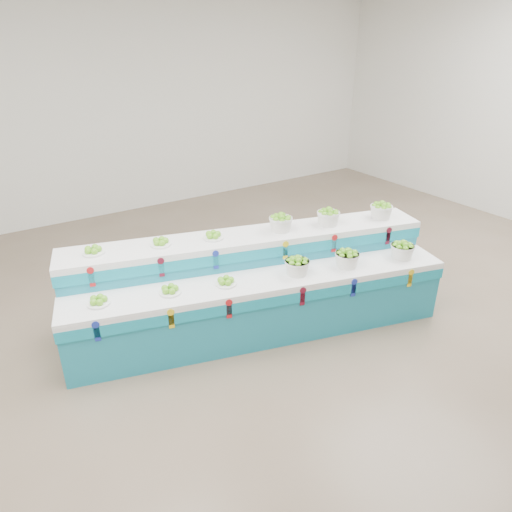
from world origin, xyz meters
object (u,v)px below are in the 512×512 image
(plate_upper_mid, at_px, (160,242))
(basket_upper_right, at_px, (381,210))
(display_stand, at_px, (256,285))
(basket_lower_left, at_px, (297,266))

(plate_upper_mid, relative_size, basket_upper_right, 0.84)
(display_stand, xyz_separation_m, basket_upper_right, (1.68, -0.19, 0.61))
(display_stand, relative_size, plate_upper_mid, 18.57)
(display_stand, bearing_deg, basket_lower_left, -34.22)
(basket_lower_left, bearing_deg, display_stand, 130.56)
(display_stand, relative_size, basket_lower_left, 15.51)
(basket_lower_left, xyz_separation_m, basket_upper_right, (1.38, 0.15, 0.30))
(basket_upper_right, bearing_deg, plate_upper_mid, 164.78)
(basket_lower_left, relative_size, basket_upper_right, 1.00)
(display_stand, bearing_deg, plate_upper_mid, 165.32)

